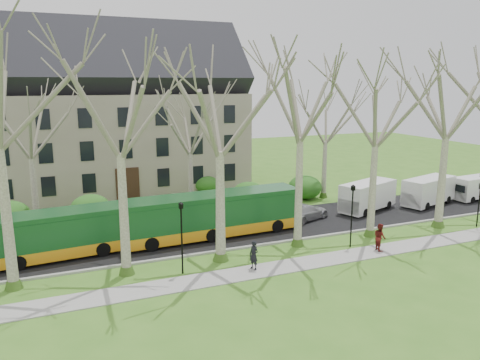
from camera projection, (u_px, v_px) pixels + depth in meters
name	position (u px, v px, depth m)	size (l,w,h in m)	color
ground	(266.00, 254.00, 31.04)	(120.00, 120.00, 0.00)	#3F7421
sidewalk	(284.00, 267.00, 28.77)	(70.00, 2.00, 0.06)	gray
road	(235.00, 230.00, 36.00)	(80.00, 8.00, 0.06)	black
curb	(257.00, 246.00, 32.38)	(80.00, 0.25, 0.14)	#A5A39E
building	(115.00, 113.00, 48.78)	(26.50, 12.20, 16.00)	gray
tree_row_verge	(265.00, 149.00, 29.87)	(49.00, 7.00, 14.00)	gray
tree_row_far	(195.00, 145.00, 39.23)	(33.00, 7.00, 12.00)	gray
lamp_row	(273.00, 221.00, 29.61)	(36.22, 0.22, 4.30)	black
hedges	(151.00, 198.00, 41.71)	(30.60, 8.60, 2.00)	#1E5117
bus_lead	(26.00, 238.00, 29.14)	(12.55, 2.61, 3.14)	#154C21
bus_follow	(214.00, 214.00, 34.19)	(13.17, 2.74, 3.29)	#154C21
sedan	(305.00, 212.00, 38.40)	(1.86, 4.57, 1.33)	#B5B5BA
van_a	(368.00, 197.00, 41.01)	(5.86, 2.13, 2.56)	white
van_b	(429.00, 191.00, 43.02)	(5.78, 2.10, 2.52)	white
van_c	(476.00, 188.00, 45.06)	(5.15, 1.87, 2.25)	white
pedestrian_a	(254.00, 255.00, 28.18)	(0.65, 0.43, 1.78)	black
pedestrian_b	(380.00, 237.00, 31.37)	(0.90, 0.70, 1.85)	maroon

